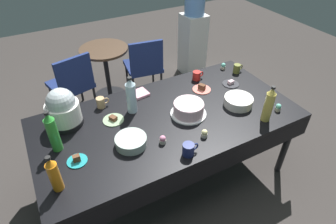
# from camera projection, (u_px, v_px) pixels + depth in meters

# --- Properties ---
(ground) EXTENTS (9.00, 9.00, 0.00)m
(ground) POSITION_uv_depth(u_px,v_px,m) (168.00, 175.00, 2.85)
(ground) COLOR #383330
(potluck_table) EXTENTS (2.20, 1.10, 0.75)m
(potluck_table) POSITION_uv_depth(u_px,v_px,m) (168.00, 122.00, 2.42)
(potluck_table) COLOR black
(potluck_table) RESTS_ON ground
(frosted_layer_cake) EXTENTS (0.31, 0.31, 0.12)m
(frosted_layer_cake) POSITION_uv_depth(u_px,v_px,m) (189.00, 109.00, 2.38)
(frosted_layer_cake) COLOR silver
(frosted_layer_cake) RESTS_ON potluck_table
(slow_cooker) EXTENTS (0.27, 0.27, 0.33)m
(slow_cooker) POSITION_uv_depth(u_px,v_px,m) (63.00, 109.00, 2.22)
(slow_cooker) COLOR black
(slow_cooker) RESTS_ON potluck_table
(glass_salad_bowl) EXTENTS (0.24, 0.24, 0.07)m
(glass_salad_bowl) POSITION_uv_depth(u_px,v_px,m) (131.00, 141.00, 2.10)
(glass_salad_bowl) COLOR #B2C6BC
(glass_salad_bowl) RESTS_ON potluck_table
(ceramic_snack_bowl) EXTENTS (0.25, 0.25, 0.08)m
(ceramic_snack_bowl) POSITION_uv_depth(u_px,v_px,m) (238.00, 101.00, 2.49)
(ceramic_snack_bowl) COLOR silver
(ceramic_snack_bowl) RESTS_ON potluck_table
(dessert_plate_coral) EXTENTS (0.18, 0.18, 0.06)m
(dessert_plate_coral) POSITION_uv_depth(u_px,v_px,m) (202.00, 89.00, 2.70)
(dessert_plate_coral) COLOR #E07266
(dessert_plate_coral) RESTS_ON potluck_table
(dessert_plate_teal) EXTENTS (0.14, 0.14, 0.06)m
(dessert_plate_teal) POSITION_uv_depth(u_px,v_px,m) (77.00, 160.00, 1.98)
(dessert_plate_teal) COLOR teal
(dessert_plate_teal) RESTS_ON potluck_table
(dessert_plate_charcoal) EXTENTS (0.16, 0.16, 0.04)m
(dessert_plate_charcoal) POSITION_uv_depth(u_px,v_px,m) (231.00, 83.00, 2.78)
(dessert_plate_charcoal) COLOR #2D2D33
(dessert_plate_charcoal) RESTS_ON potluck_table
(dessert_plate_sage) EXTENTS (0.17, 0.17, 0.04)m
(dessert_plate_sage) POSITION_uv_depth(u_px,v_px,m) (113.00, 119.00, 2.34)
(dessert_plate_sage) COLOR #8CA87F
(dessert_plate_sage) RESTS_ON potluck_table
(cupcake_mint) EXTENTS (0.05, 0.05, 0.07)m
(cupcake_mint) POSITION_uv_depth(u_px,v_px,m) (163.00, 140.00, 2.12)
(cupcake_mint) COLOR beige
(cupcake_mint) RESTS_ON potluck_table
(cupcake_rose) EXTENTS (0.05, 0.05, 0.07)m
(cupcake_rose) POSITION_uv_depth(u_px,v_px,m) (204.00, 133.00, 2.17)
(cupcake_rose) COLOR beige
(cupcake_rose) RESTS_ON potluck_table
(cupcake_cocoa) EXTENTS (0.05, 0.05, 0.07)m
(cupcake_cocoa) POSITION_uv_depth(u_px,v_px,m) (223.00, 66.00, 3.01)
(cupcake_cocoa) COLOR beige
(cupcake_cocoa) RESTS_ON potluck_table
(cupcake_lemon) EXTENTS (0.05, 0.05, 0.07)m
(cupcake_lemon) POSITION_uv_depth(u_px,v_px,m) (278.00, 107.00, 2.43)
(cupcake_lemon) COLOR beige
(cupcake_lemon) RESTS_ON potluck_table
(soda_bottle_ginger_ale) EXTENTS (0.07, 0.07, 0.33)m
(soda_bottle_ginger_ale) POSITION_uv_depth(u_px,v_px,m) (269.00, 105.00, 2.26)
(soda_bottle_ginger_ale) COLOR gold
(soda_bottle_ginger_ale) RESTS_ON potluck_table
(soda_bottle_lime_soda) EXTENTS (0.08, 0.08, 0.34)m
(soda_bottle_lime_soda) POSITION_uv_depth(u_px,v_px,m) (53.00, 132.00, 1.99)
(soda_bottle_lime_soda) COLOR green
(soda_bottle_lime_soda) RESTS_ON potluck_table
(soda_bottle_water) EXTENTS (0.08, 0.08, 0.34)m
(soda_bottle_water) POSITION_uv_depth(u_px,v_px,m) (131.00, 96.00, 2.35)
(soda_bottle_water) COLOR silver
(soda_bottle_water) RESTS_ON potluck_table
(soda_bottle_orange_juice) EXTENTS (0.07, 0.07, 0.29)m
(soda_bottle_orange_juice) POSITION_uv_depth(u_px,v_px,m) (54.00, 174.00, 1.73)
(soda_bottle_orange_juice) COLOR orange
(soda_bottle_orange_juice) RESTS_ON potluck_table
(coffee_mug_olive) EXTENTS (0.11, 0.07, 0.09)m
(coffee_mug_olive) POSITION_uv_depth(u_px,v_px,m) (237.00, 69.00, 2.94)
(coffee_mug_olive) COLOR olive
(coffee_mug_olive) RESTS_ON potluck_table
(coffee_mug_red) EXTENTS (0.12, 0.08, 0.09)m
(coffee_mug_red) POSITION_uv_depth(u_px,v_px,m) (197.00, 76.00, 2.83)
(coffee_mug_red) COLOR #B2231E
(coffee_mug_red) RESTS_ON potluck_table
(coffee_mug_navy) EXTENTS (0.13, 0.09, 0.10)m
(coffee_mug_navy) POSITION_uv_depth(u_px,v_px,m) (189.00, 149.00, 2.02)
(coffee_mug_navy) COLOR navy
(coffee_mug_navy) RESTS_ON potluck_table
(coffee_mug_tan) EXTENTS (0.11, 0.07, 0.09)m
(coffee_mug_tan) POSITION_uv_depth(u_px,v_px,m) (101.00, 102.00, 2.46)
(coffee_mug_tan) COLOR tan
(coffee_mug_tan) RESTS_ON potluck_table
(paper_napkin_stack) EXTENTS (0.16, 0.16, 0.02)m
(paper_napkin_stack) POSITION_uv_depth(u_px,v_px,m) (140.00, 93.00, 2.64)
(paper_napkin_stack) COLOR pink
(paper_napkin_stack) RESTS_ON potluck_table
(maroon_chair_left) EXTENTS (0.53, 0.53, 0.85)m
(maroon_chair_left) POSITION_uv_depth(u_px,v_px,m) (72.00, 82.00, 3.30)
(maroon_chair_left) COLOR navy
(maroon_chair_left) RESTS_ON ground
(maroon_chair_right) EXTENTS (0.50, 0.50, 0.85)m
(maroon_chair_right) POSITION_uv_depth(u_px,v_px,m) (144.00, 64.00, 3.64)
(maroon_chair_right) COLOR navy
(maroon_chair_right) RESTS_ON ground
(round_cafe_table) EXTENTS (0.60, 0.60, 0.72)m
(round_cafe_table) POSITION_uv_depth(u_px,v_px,m) (106.00, 64.00, 3.63)
(round_cafe_table) COLOR #473323
(round_cafe_table) RESTS_ON ground
(water_cooler) EXTENTS (0.32, 0.32, 1.24)m
(water_cooler) POSITION_uv_depth(u_px,v_px,m) (193.00, 36.00, 4.11)
(water_cooler) COLOR silver
(water_cooler) RESTS_ON ground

